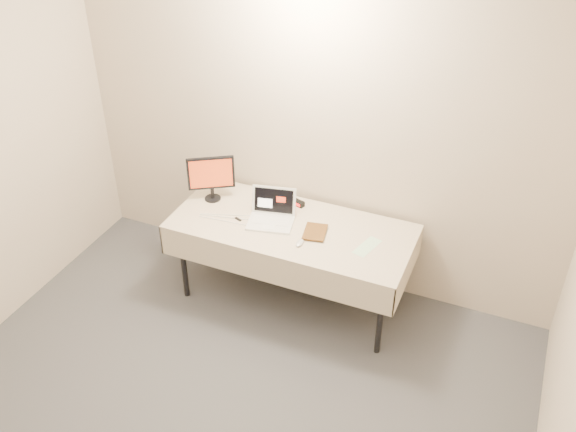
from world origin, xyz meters
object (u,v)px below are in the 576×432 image
at_px(laptop, 272,214).
at_px(monitor, 211,175).
at_px(table, 292,232).
at_px(book, 304,220).

relative_size(laptop, monitor, 1.03).
bearing_deg(table, monitor, 172.26).
distance_m(table, book, 0.21).
bearing_deg(laptop, table, -16.70).
xyz_separation_m(laptop, monitor, (-0.57, 0.09, 0.17)).
height_order(table, monitor, monitor).
distance_m(laptop, monitor, 0.60).
xyz_separation_m(table, monitor, (-0.74, 0.10, 0.29)).
relative_size(laptop, book, 1.79).
height_order(laptop, book, laptop).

